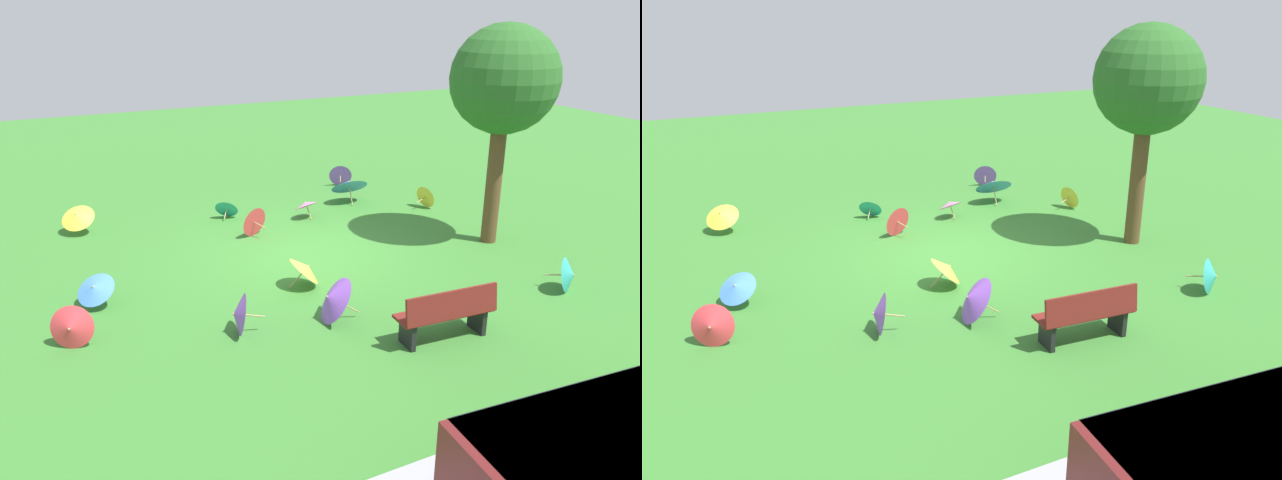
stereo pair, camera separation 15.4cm
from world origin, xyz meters
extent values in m
plane|color=#387A2D|center=(0.00, 0.00, 0.00)|extent=(40.00, 40.00, 0.00)
cube|color=black|center=(0.89, 8.48, 1.25)|extent=(2.71, 2.10, 0.55)
cube|color=maroon|center=(-0.43, 4.13, 0.45)|extent=(1.63, 0.55, 0.05)
cube|color=maroon|center=(-0.42, 4.33, 0.68)|extent=(1.60, 0.22, 0.45)
cube|color=black|center=(0.21, 4.09, 0.23)|extent=(0.11, 0.41, 0.45)
cube|color=black|center=(-1.07, 4.17, 0.23)|extent=(0.11, 0.41, 0.45)
cylinder|color=brown|center=(-3.93, 1.10, 1.42)|extent=(0.33, 0.33, 2.84)
sphere|color=#286023|center=(-3.93, 1.10, 3.50)|extent=(2.21, 2.21, 2.21)
cylinder|color=tan|center=(4.05, -3.52, 0.19)|extent=(0.15, 0.24, 0.37)
cone|color=yellow|center=(4.14, -3.38, 0.43)|extent=(0.99, 0.98, 0.55)
sphere|color=tan|center=(4.16, -3.34, 0.50)|extent=(0.06, 0.06, 0.05)
cylinder|color=tan|center=(-3.92, -1.47, 0.23)|extent=(0.32, 0.10, 0.11)
cone|color=yellow|center=(-4.14, -1.52, 0.30)|extent=(0.41, 0.63, 0.59)
sphere|color=tan|center=(-4.20, -1.53, 0.31)|extent=(0.05, 0.05, 0.04)
cylinder|color=tan|center=(-2.50, -2.59, 0.22)|extent=(0.07, 0.30, 0.43)
cone|color=#4C8CE5|center=(-2.53, -2.77, 0.49)|extent=(1.08, 1.02, 0.66)
sphere|color=tan|center=(-2.54, -2.81, 0.56)|extent=(0.04, 0.06, 0.05)
cylinder|color=tan|center=(0.86, 1.42, 0.16)|extent=(0.30, 0.08, 0.32)
cone|color=yellow|center=(0.68, 1.45, 0.36)|extent=(0.73, 0.80, 0.57)
sphere|color=tan|center=(0.64, 1.46, 0.41)|extent=(0.06, 0.05, 0.05)
cylinder|color=tan|center=(0.61, 2.90, 0.23)|extent=(0.41, 0.11, 0.27)
cone|color=purple|center=(0.88, 2.84, 0.40)|extent=(0.77, 0.95, 0.80)
sphere|color=tan|center=(0.95, 2.83, 0.45)|extent=(0.06, 0.05, 0.05)
cylinder|color=tan|center=(4.20, 0.49, 0.16)|extent=(0.18, 0.18, 0.31)
cone|color=#4C8CE5|center=(4.30, 0.59, 0.35)|extent=(0.91, 0.91, 0.48)
sphere|color=tan|center=(4.33, 0.61, 0.40)|extent=(0.06, 0.06, 0.05)
cylinder|color=tan|center=(-1.01, -2.00, 0.16)|extent=(0.08, 0.18, 0.32)
cone|color=pink|center=(-0.98, -2.10, 0.36)|extent=(0.73, 0.72, 0.36)
sphere|color=tan|center=(-0.97, -2.12, 0.41)|extent=(0.05, 0.06, 0.05)
cylinder|color=tan|center=(4.73, 1.65, 0.27)|extent=(0.16, 0.32, 0.12)
cone|color=#D8383F|center=(4.82, 1.87, 0.34)|extent=(0.74, 0.56, 0.68)
sphere|color=tan|center=(4.85, 1.93, 0.36)|extent=(0.05, 0.06, 0.04)
cylinder|color=tan|center=(-3.37, 3.55, 0.27)|extent=(0.23, 0.34, 0.11)
cone|color=teal|center=(-3.51, 3.77, 0.33)|extent=(0.70, 0.58, 0.66)
sphere|color=tan|center=(-3.55, 3.83, 0.35)|extent=(0.05, 0.06, 0.04)
cylinder|color=tan|center=(-2.98, -4.08, 0.26)|extent=(0.17, 0.30, 0.12)
cone|color=purple|center=(-3.09, -4.28, 0.33)|extent=(0.72, 0.58, 0.66)
sphere|color=tan|center=(-3.12, -4.33, 0.35)|extent=(0.05, 0.06, 0.04)
cylinder|color=tan|center=(0.83, -2.85, 0.14)|extent=(0.16, 0.22, 0.19)
cone|color=teal|center=(0.74, -2.98, 0.26)|extent=(0.69, 0.64, 0.51)
sphere|color=tan|center=(0.72, -3.01, 0.28)|extent=(0.06, 0.06, 0.05)
cylinder|color=tan|center=(0.52, -1.33, 0.30)|extent=(0.16, 0.32, 0.09)
cone|color=#D8383F|center=(0.61, -1.53, 0.34)|extent=(0.71, 0.49, 0.69)
sphere|color=tan|center=(0.63, -1.58, 0.35)|extent=(0.05, 0.05, 0.04)
cylinder|color=tan|center=(2.17, 2.65, 0.30)|extent=(0.36, 0.12, 0.10)
cone|color=purple|center=(2.41, 2.58, 0.35)|extent=(0.45, 0.74, 0.70)
sphere|color=tan|center=(2.47, 2.56, 0.37)|extent=(0.05, 0.05, 0.04)
camera|label=1|loc=(5.15, 11.05, 4.98)|focal=35.14mm
camera|label=2|loc=(5.01, 11.11, 4.98)|focal=35.14mm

